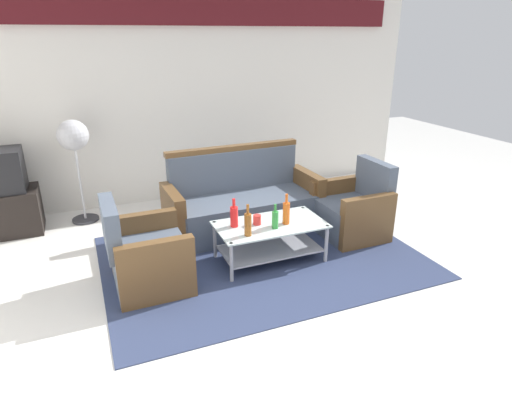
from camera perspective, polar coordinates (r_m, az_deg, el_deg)
name	(u,v)px	position (r m, az deg, el deg)	size (l,w,h in m)	color
ground_plane	(295,301)	(3.96, 5.14, -12.43)	(14.00, 14.00, 0.00)	silver
wall_back	(196,90)	(6.19, -7.83, 14.53)	(6.52, 0.19, 2.80)	silver
rug	(262,257)	(4.63, 0.77, -6.84)	(3.21, 2.28, 0.01)	#2D3856
couch	(243,205)	(5.15, -1.77, -0.02)	(1.82, 0.79, 0.96)	#4C5666
armchair_left	(146,257)	(4.15, -14.12, -6.71)	(0.71, 0.77, 0.85)	#4C5666
armchair_right	(353,211)	(5.15, 12.50, -0.89)	(0.70, 0.76, 0.85)	#4C5666
coffee_table	(270,236)	(4.47, 1.85, -4.15)	(1.10, 0.60, 0.40)	silver
bottle_green	(275,219)	(4.28, 2.51, -1.92)	(0.06, 0.06, 0.25)	#2D8C38
bottle_red	(234,216)	(4.31, -2.88, -1.51)	(0.08, 0.08, 0.29)	red
bottle_orange	(286,213)	(4.37, 3.96, -1.05)	(0.07, 0.07, 0.32)	#D85919
bottle_brown	(248,224)	(4.11, -1.07, -2.54)	(0.07, 0.07, 0.31)	brown
cup	(257,220)	(4.37, 0.14, -2.00)	(0.08, 0.08, 0.10)	red
tv_stand	(3,213)	(5.85, -30.08, -0.93)	(0.80, 0.50, 0.52)	black
pedestal_fan	(74,141)	(5.62, -22.68, 7.60)	(0.36, 0.36, 1.27)	#2D2D33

